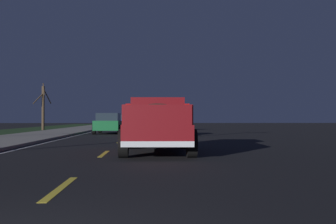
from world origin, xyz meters
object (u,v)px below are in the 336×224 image
at_px(pickup_truck, 158,123).
at_px(sedan_red, 154,124).
at_px(sedan_green, 109,123).
at_px(bare_tree_far, 43,107).
at_px(sedan_blue, 119,122).

relative_size(pickup_truck, sedan_red, 1.24).
distance_m(sedan_green, bare_tree_far, 12.45).
bearing_deg(sedan_red, sedan_green, 36.30).
height_order(pickup_truck, bare_tree_far, bare_tree_far).
height_order(sedan_red, bare_tree_far, bare_tree_far).
relative_size(sedan_red, sedan_blue, 0.99).
height_order(sedan_green, bare_tree_far, bare_tree_far).
height_order(pickup_truck, sedan_red, pickup_truck).
height_order(sedan_red, sedan_blue, same).
bearing_deg(sedan_green, sedan_red, -143.70).
xyz_separation_m(sedan_blue, bare_tree_far, (-1.42, 7.35, 1.54)).
distance_m(sedan_blue, bare_tree_far, 7.64).
distance_m(sedan_red, sedan_blue, 16.16).
distance_m(sedan_green, sedan_blue, 11.29).
xyz_separation_m(sedan_red, sedan_blue, (15.80, 3.39, 0.00)).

